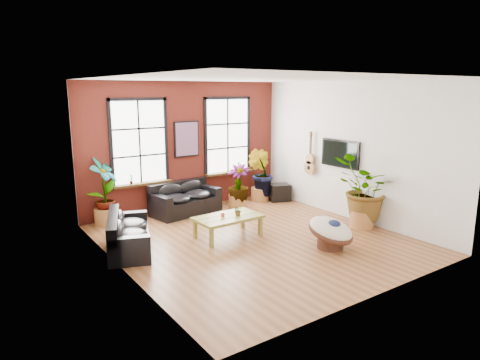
% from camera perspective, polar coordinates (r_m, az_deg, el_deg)
% --- Properties ---
extents(room, '(6.04, 6.54, 3.54)m').
position_cam_1_polar(room, '(9.31, 1.58, 2.51)').
color(room, brown).
rests_on(room, ground).
extents(sofa_back, '(1.96, 1.17, 0.84)m').
position_cam_1_polar(sofa_back, '(11.62, -7.42, -2.55)').
color(sofa_back, black).
rests_on(sofa_back, ground).
extents(sofa_left, '(1.41, 2.07, 0.76)m').
position_cam_1_polar(sofa_left, '(9.23, -14.88, -6.98)').
color(sofa_left, black).
rests_on(sofa_left, ground).
extents(coffee_table, '(1.52, 0.90, 0.58)m').
position_cam_1_polar(coffee_table, '(9.68, -1.61, -5.16)').
color(coffee_table, olive).
rests_on(coffee_table, ground).
extents(papasan_chair, '(1.22, 1.23, 0.72)m').
position_cam_1_polar(papasan_chair, '(9.20, 12.02, -6.72)').
color(papasan_chair, '#48271A').
rests_on(papasan_chair, ground).
extents(poster, '(0.74, 0.06, 0.98)m').
position_cam_1_polar(poster, '(11.85, -7.13, 5.45)').
color(poster, black).
rests_on(poster, room).
extents(tv_wall_unit, '(0.13, 1.86, 1.20)m').
position_cam_1_polar(tv_wall_unit, '(11.60, 12.05, 3.11)').
color(tv_wall_unit, black).
rests_on(tv_wall_unit, room).
extents(media_box, '(0.73, 0.67, 0.50)m').
position_cam_1_polar(media_box, '(12.92, 5.25, -1.63)').
color(media_box, black).
rests_on(media_box, ground).
extents(pot_back_left, '(0.66, 0.66, 0.41)m').
position_cam_1_polar(pot_back_left, '(11.14, -17.45, -4.61)').
color(pot_back_left, '#A66B36').
rests_on(pot_back_left, ground).
extents(pot_back_right, '(0.64, 0.64, 0.39)m').
position_cam_1_polar(pot_back_right, '(12.90, 2.66, -1.87)').
color(pot_back_right, '#A66B36').
rests_on(pot_back_right, ground).
extents(pot_right_wall, '(0.69, 0.69, 0.42)m').
position_cam_1_polar(pot_right_wall, '(10.80, 15.94, -5.00)').
color(pot_right_wall, '#A66B36').
rests_on(pot_right_wall, ground).
extents(pot_mid, '(0.53, 0.53, 0.38)m').
position_cam_1_polar(pot_mid, '(12.08, -0.31, -2.84)').
color(pot_mid, '#A66B36').
rests_on(pot_mid, ground).
extents(floor_plant_back_left, '(0.97, 0.94, 1.53)m').
position_cam_1_polar(floor_plant_back_left, '(10.93, -17.67, -1.07)').
color(floor_plant_back_left, '#193D10').
rests_on(floor_plant_back_left, ground).
extents(floor_plant_back_right, '(0.88, 0.95, 1.38)m').
position_cam_1_polar(floor_plant_back_right, '(12.77, 2.74, 0.96)').
color(floor_plant_back_right, '#193D10').
rests_on(floor_plant_back_right, ground).
extents(floor_plant_right_wall, '(1.51, 1.34, 1.56)m').
position_cam_1_polar(floor_plant_right_wall, '(10.64, 16.30, -1.20)').
color(floor_plant_right_wall, '#193D10').
rests_on(floor_plant_right_wall, ground).
extents(floor_plant_mid, '(0.87, 0.87, 1.09)m').
position_cam_1_polar(floor_plant_mid, '(11.94, -0.20, -0.56)').
color(floor_plant_mid, '#193D10').
rests_on(floor_plant_mid, ground).
extents(table_plant, '(0.25, 0.23, 0.25)m').
position_cam_1_polar(table_plant, '(9.69, -0.28, -4.04)').
color(table_plant, '#193D10').
rests_on(table_plant, coffee_table).
extents(sill_plant_left, '(0.17, 0.17, 0.27)m').
position_cam_1_polar(sill_plant_left, '(11.29, -14.33, 0.14)').
color(sill_plant_left, '#193D10').
rests_on(sill_plant_left, room).
extents(sill_plant_right, '(0.19, 0.19, 0.27)m').
position_cam_1_polar(sill_plant_right, '(12.80, -0.15, 1.89)').
color(sill_plant_right, '#193D10').
rests_on(sill_plant_right, room).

